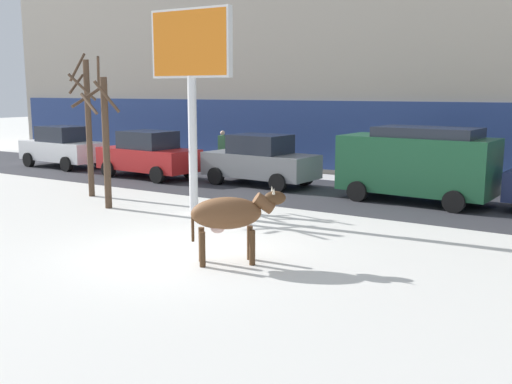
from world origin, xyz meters
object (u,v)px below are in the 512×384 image
at_px(car_grey_sedan, 260,160).
at_px(pedestrian_near_billboard, 223,151).
at_px(car_white_sedan, 63,147).
at_px(bare_tree_right_lot, 104,136).
at_px(car_darkgreen_van, 417,162).
at_px(bare_tree_left_lot, 88,121).
at_px(billboard, 191,56).
at_px(car_red_sedan, 148,155).
at_px(cow_brown, 230,214).

height_order(car_grey_sedan, pedestrian_near_billboard, car_grey_sedan).
distance_m(car_grey_sedan, pedestrian_near_billboard, 4.17).
relative_size(car_white_sedan, bare_tree_right_lot, 1.13).
distance_m(car_darkgreen_van, bare_tree_left_lot, 10.45).
height_order(billboard, car_white_sedan, billboard).
xyz_separation_m(car_red_sedan, pedestrian_near_billboard, (1.34, 3.16, -0.03)).
bearing_deg(bare_tree_right_lot, bare_tree_left_lot, 149.50).
xyz_separation_m(car_white_sedan, car_red_sedan, (5.46, -0.36, 0.00)).
distance_m(car_grey_sedan, bare_tree_right_lot, 6.35).
height_order(billboard, car_red_sedan, billboard).
xyz_separation_m(car_red_sedan, car_darkgreen_van, (10.59, 0.52, 0.33)).
xyz_separation_m(cow_brown, car_darkgreen_van, (1.06, 8.47, 0.25)).
relative_size(car_red_sedan, bare_tree_left_lot, 0.93).
relative_size(pedestrian_near_billboard, bare_tree_left_lot, 0.38).
bearing_deg(car_darkgreen_van, cow_brown, -97.17).
xyz_separation_m(car_darkgreen_van, pedestrian_near_billboard, (-9.25, 2.65, -0.36)).
xyz_separation_m(cow_brown, bare_tree_right_lot, (-6.28, 2.66, 1.11)).
relative_size(pedestrian_near_billboard, bare_tree_right_lot, 0.46).
xyz_separation_m(car_white_sedan, car_grey_sedan, (10.21, 0.40, 0.00)).
distance_m(billboard, pedestrian_near_billboard, 9.61).
distance_m(car_red_sedan, car_darkgreen_van, 10.61).
height_order(billboard, car_darkgreen_van, billboard).
height_order(car_grey_sedan, car_darkgreen_van, car_darkgreen_van).
xyz_separation_m(billboard, car_grey_sedan, (-1.16, 5.33, -3.41)).
bearing_deg(car_white_sedan, pedestrian_near_billboard, 22.37).
relative_size(car_red_sedan, car_grey_sedan, 1.00).
xyz_separation_m(car_red_sedan, bare_tree_left_lot, (1.32, -4.16, 1.55)).
distance_m(billboard, bare_tree_left_lot, 4.96).
bearing_deg(car_white_sedan, cow_brown, -29.02).
bearing_deg(car_darkgreen_van, billboard, -132.68).
height_order(cow_brown, car_red_sedan, car_red_sedan).
xyz_separation_m(cow_brown, car_red_sedan, (-9.52, 7.95, -0.09)).
height_order(car_red_sedan, bare_tree_left_lot, bare_tree_left_lot).
relative_size(car_red_sedan, pedestrian_near_billboard, 2.48).
xyz_separation_m(cow_brown, billboard, (-3.62, 3.38, 3.32)).
bearing_deg(cow_brown, car_white_sedan, 150.98).
bearing_deg(car_red_sedan, car_darkgreen_van, 2.80).
bearing_deg(car_darkgreen_van, bare_tree_right_lot, -141.69).
xyz_separation_m(billboard, bare_tree_left_lot, (-4.58, 0.41, -1.86)).
bearing_deg(cow_brown, bare_tree_left_lot, 155.19).
bearing_deg(bare_tree_right_lot, car_darkgreen_van, 38.31).
bearing_deg(bare_tree_right_lot, billboard, 15.19).
xyz_separation_m(car_red_sedan, car_grey_sedan, (4.74, 0.76, 0.00)).
relative_size(cow_brown, bare_tree_left_lot, 0.37).
height_order(car_white_sedan, pedestrian_near_billboard, car_white_sedan).
height_order(cow_brown, bare_tree_right_lot, bare_tree_right_lot).
xyz_separation_m(car_darkgreen_van, bare_tree_right_lot, (-7.35, -5.81, 0.86)).
height_order(car_white_sedan, bare_tree_right_lot, bare_tree_right_lot).
height_order(car_red_sedan, car_darkgreen_van, car_darkgreen_van).
bearing_deg(bare_tree_left_lot, pedestrian_near_billboard, 89.84).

